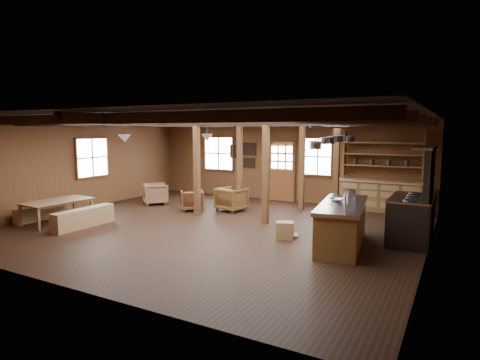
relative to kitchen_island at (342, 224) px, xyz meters
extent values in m
cube|color=black|center=(-3.33, 0.11, -0.49)|extent=(10.00, 9.00, 0.02)
cube|color=black|center=(-3.33, 0.11, 2.33)|extent=(10.00, 9.00, 0.02)
cube|color=brown|center=(-8.34, 0.11, 0.92)|extent=(0.02, 9.00, 2.80)
cube|color=brown|center=(1.68, 0.11, 0.92)|extent=(0.02, 9.00, 2.80)
cube|color=brown|center=(-3.33, 4.62, 0.92)|extent=(10.00, 0.02, 2.80)
cube|color=brown|center=(-3.33, -4.40, 0.92)|extent=(10.00, 0.02, 2.80)
cube|color=black|center=(-3.33, -3.39, 2.20)|extent=(9.80, 0.12, 0.18)
cube|color=black|center=(-3.33, -1.89, 2.20)|extent=(9.80, 0.12, 0.18)
cube|color=black|center=(-3.33, -0.39, 2.20)|extent=(9.80, 0.12, 0.18)
cube|color=black|center=(-3.33, 1.11, 2.20)|extent=(9.80, 0.12, 0.18)
cube|color=black|center=(-3.33, 2.61, 2.20)|extent=(9.80, 0.12, 0.18)
cube|color=black|center=(-3.33, 3.91, 2.20)|extent=(9.80, 0.12, 0.18)
cube|color=black|center=(-3.33, 0.11, 2.20)|extent=(0.18, 8.82, 0.18)
cube|color=#472B14|center=(-4.53, 1.11, 0.92)|extent=(0.15, 0.15, 2.80)
cube|color=#472B14|center=(-4.33, 3.31, 0.92)|extent=(0.15, 0.15, 2.80)
cube|color=#472B14|center=(-2.33, 1.11, 0.92)|extent=(0.15, 0.15, 2.80)
cube|color=#472B14|center=(-2.13, 3.31, 0.92)|extent=(0.15, 0.15, 2.80)
cube|color=#472B14|center=(-0.73, 2.11, 0.92)|extent=(0.15, 0.15, 2.80)
cube|color=brown|center=(-3.33, 4.56, 0.07)|extent=(0.90, 0.06, 1.10)
cube|color=#472B14|center=(-3.81, 4.56, 0.57)|extent=(0.06, 0.08, 2.10)
cube|color=#472B14|center=(-2.85, 4.56, 0.57)|extent=(0.06, 0.08, 2.10)
cube|color=#472B14|center=(-3.33, 4.56, 1.64)|extent=(1.02, 0.08, 0.06)
cube|color=white|center=(-3.33, 4.56, 1.07)|extent=(0.84, 0.02, 0.90)
cube|color=white|center=(-5.93, 4.57, 1.12)|extent=(1.20, 0.02, 1.20)
cube|color=#472B14|center=(-5.93, 4.57, 1.12)|extent=(1.32, 0.06, 1.32)
cube|color=white|center=(-2.03, 4.57, 1.12)|extent=(0.90, 0.02, 1.20)
cube|color=#472B14|center=(-2.03, 4.57, 1.12)|extent=(1.02, 0.06, 1.32)
cube|color=white|center=(-8.29, 0.61, 1.12)|extent=(0.02, 1.20, 1.20)
cube|color=#472B14|center=(-8.29, 0.61, 1.12)|extent=(0.14, 1.24, 1.32)
cube|color=beige|center=(-4.63, 4.57, 1.32)|extent=(0.50, 0.03, 0.40)
cube|color=black|center=(-4.63, 4.56, 1.32)|extent=(0.55, 0.02, 0.45)
cube|color=beige|center=(-5.23, 4.57, 1.22)|extent=(0.35, 0.03, 0.45)
cube|color=black|center=(-5.23, 4.56, 1.22)|extent=(0.40, 0.02, 0.50)
cube|color=beige|center=(-4.63, 4.57, 0.82)|extent=(0.40, 0.03, 0.30)
cube|color=black|center=(-4.63, 4.56, 0.82)|extent=(0.45, 0.02, 0.35)
cube|color=brown|center=(0.07, 4.31, -0.03)|extent=(2.50, 0.55, 0.90)
cube|color=olive|center=(0.07, 4.29, 0.45)|extent=(2.55, 0.60, 0.06)
cube|color=brown|center=(0.07, 4.36, 0.92)|extent=(2.30, 0.35, 0.04)
cube|color=brown|center=(0.07, 4.36, 1.27)|extent=(2.30, 0.35, 0.04)
cube|color=brown|center=(0.07, 4.36, 1.62)|extent=(2.30, 0.35, 0.04)
cube|color=brown|center=(-1.08, 4.36, 1.27)|extent=(0.04, 0.35, 1.40)
cube|color=brown|center=(1.22, 4.36, 1.27)|extent=(0.04, 0.35, 1.40)
cylinder|color=#2F2F31|center=(-6.33, 0.11, 2.10)|extent=(0.02, 0.02, 0.45)
cone|color=white|center=(-6.33, 0.11, 1.77)|extent=(0.36, 0.36, 0.22)
cylinder|color=#2F2F31|center=(-4.83, 2.11, 2.10)|extent=(0.02, 0.02, 0.45)
cone|color=white|center=(-4.83, 2.11, 1.77)|extent=(0.36, 0.36, 0.22)
cylinder|color=#2F2F31|center=(-0.39, 0.41, 2.07)|extent=(0.04, 3.00, 0.04)
cylinder|color=#2F2F31|center=(-0.32, -0.94, 1.93)|extent=(0.01, 0.01, 0.29)
cylinder|color=#B2B3B9|center=(-0.32, -0.94, 1.71)|extent=(0.23, 0.23, 0.14)
cylinder|color=#2F2F31|center=(-0.46, -0.56, 1.93)|extent=(0.01, 0.01, 0.28)
cylinder|color=#2F2F31|center=(-0.46, -0.56, 1.72)|extent=(0.22, 0.22, 0.14)
cylinder|color=#2F2F31|center=(-0.37, -0.17, 1.96)|extent=(0.01, 0.01, 0.22)
cylinder|color=#B2B3B9|center=(-0.37, -0.17, 1.78)|extent=(0.20, 0.20, 0.14)
cylinder|color=#2F2F31|center=(-0.42, 0.21, 1.96)|extent=(0.01, 0.01, 0.22)
cylinder|color=#2F2F31|center=(-0.42, 0.21, 1.78)|extent=(0.27, 0.27, 0.14)
cylinder|color=#2F2F31|center=(-0.43, 0.60, 1.97)|extent=(0.01, 0.01, 0.21)
cylinder|color=#B2B3B9|center=(-0.43, 0.60, 1.80)|extent=(0.22, 0.22, 0.14)
cylinder|color=#2F2F31|center=(-0.42, 0.99, 1.97)|extent=(0.01, 0.01, 0.20)
cylinder|color=#2F2F31|center=(-0.42, 0.99, 1.80)|extent=(0.24, 0.24, 0.14)
cylinder|color=#2F2F31|center=(-0.42, 1.37, 1.98)|extent=(0.01, 0.01, 0.19)
cylinder|color=#B2B3B9|center=(-0.42, 1.37, 1.81)|extent=(0.20, 0.20, 0.14)
cylinder|color=#2F2F31|center=(-0.32, 1.76, 1.96)|extent=(0.01, 0.01, 0.22)
cylinder|color=#2F2F31|center=(-0.32, 1.76, 1.78)|extent=(0.24, 0.24, 0.14)
cube|color=brown|center=(0.00, 0.00, -0.05)|extent=(1.12, 2.49, 0.86)
cube|color=#B2B3B9|center=(0.00, 0.00, 0.42)|extent=(1.21, 2.60, 0.08)
cylinder|color=#2F2F31|center=(0.00, -0.60, 0.42)|extent=(0.44, 0.44, 0.06)
cylinder|color=#B2B3B9|center=(0.20, -0.60, 0.57)|extent=(0.03, 0.03, 0.30)
cube|color=olive|center=(-1.29, -0.04, -0.28)|extent=(0.52, 0.44, 0.39)
cube|color=#2F2F31|center=(1.27, 1.07, 0.01)|extent=(0.87, 1.62, 0.97)
cube|color=#B2B3B9|center=(1.27, 1.07, 0.52)|extent=(0.89, 1.64, 0.04)
cube|color=#2F2F31|center=(1.59, 1.07, 1.09)|extent=(0.12, 1.62, 1.08)
cube|color=#B2B3B9|center=(1.47, 1.07, 1.63)|extent=(0.40, 1.73, 0.05)
imported|color=olive|center=(-7.23, -1.51, -0.17)|extent=(1.07, 1.79, 0.61)
cube|color=olive|center=(-7.98, -1.51, -0.28)|extent=(0.28, 1.47, 0.41)
cube|color=olive|center=(-6.25, -1.51, -0.24)|extent=(0.33, 1.76, 0.48)
imported|color=#5A311B|center=(-5.10, 1.63, -0.16)|extent=(0.96, 0.96, 0.63)
imported|color=brown|center=(-3.98, 2.16, -0.11)|extent=(0.91, 0.93, 0.73)
imported|color=brown|center=(-6.80, 1.90, -0.13)|extent=(1.07, 1.08, 0.70)
cylinder|color=#B2B3B9|center=(-0.04, 0.74, 0.55)|extent=(0.30, 0.30, 0.18)
imported|color=silver|center=(-0.17, 0.11, 0.50)|extent=(0.30, 0.30, 0.07)
camera|label=1|loc=(2.14, -8.41, 2.00)|focal=30.00mm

